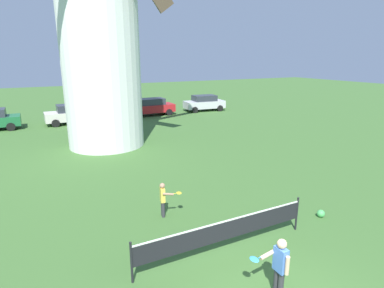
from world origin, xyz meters
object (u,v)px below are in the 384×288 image
(windmill, at_px, (97,7))
(parked_car_silver, at_px, (204,103))
(player_near, at_px, (279,265))
(stray_ball, at_px, (321,214))
(parked_car_red, at_px, (151,107))
(tennis_net, at_px, (225,230))
(player_far, at_px, (163,198))
(parked_car_cream, at_px, (74,114))

(windmill, distance_m, parked_car_silver, 15.97)
(player_near, relative_size, stray_ball, 5.56)
(player_near, xyz_separation_m, parked_car_red, (5.38, 23.07, -0.01))
(player_near, distance_m, stray_ball, 4.43)
(windmill, height_order, parked_car_silver, windmill)
(tennis_net, xyz_separation_m, player_near, (0.17, -1.92, 0.13))
(windmill, relative_size, parked_car_silver, 3.99)
(player_far, bearing_deg, windmill, 88.20)
(parked_car_cream, bearing_deg, windmill, -83.12)
(player_near, distance_m, player_far, 4.70)
(parked_car_red, height_order, parked_car_silver, same)
(windmill, relative_size, parked_car_red, 3.91)
(stray_ball, xyz_separation_m, parked_car_silver, (7.17, 20.88, 0.68))
(tennis_net, bearing_deg, parked_car_cream, 93.78)
(tennis_net, height_order, stray_ball, tennis_net)
(windmill, relative_size, stray_ball, 63.54)
(player_far, distance_m, parked_car_red, 19.49)
(parked_car_cream, relative_size, parked_car_red, 1.04)
(parked_car_cream, bearing_deg, parked_car_silver, 2.70)
(windmill, bearing_deg, player_near, -87.73)
(parked_car_red, relative_size, parked_car_silver, 1.02)
(player_near, bearing_deg, stray_ball, 29.01)
(windmill, bearing_deg, player_far, -91.80)
(parked_car_cream, height_order, parked_car_red, same)
(stray_ball, bearing_deg, parked_car_silver, 71.05)
(parked_car_cream, bearing_deg, player_far, -87.97)
(windmill, bearing_deg, stray_ball, -70.54)
(tennis_net, height_order, player_far, player_far)
(tennis_net, relative_size, player_near, 3.70)
(windmill, distance_m, player_far, 12.32)
(tennis_net, distance_m, player_near, 1.93)
(windmill, distance_m, player_near, 16.23)
(windmill, height_order, parked_car_red, windmill)
(parked_car_cream, distance_m, parked_car_red, 6.94)
(tennis_net, distance_m, parked_car_cream, 20.53)
(tennis_net, xyz_separation_m, parked_car_cream, (-1.35, 20.49, 0.12))
(windmill, height_order, player_far, windmill)
(windmill, xyz_separation_m, player_far, (-0.31, -9.97, -7.23))
(parked_car_red, bearing_deg, parked_car_silver, -0.70)
(tennis_net, relative_size, stray_ball, 20.58)
(player_far, distance_m, stray_ball, 5.37)
(player_far, xyz_separation_m, stray_ball, (4.72, -2.50, -0.56))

